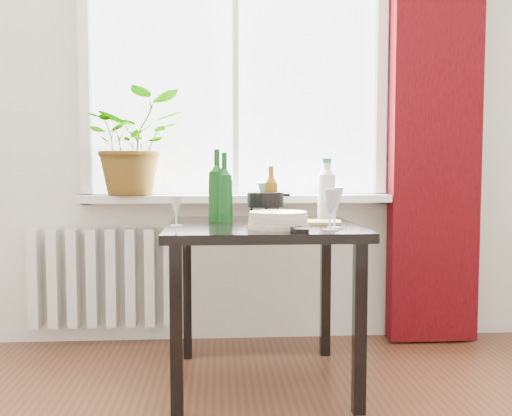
{
  "coord_description": "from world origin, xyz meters",
  "views": [
    {
      "loc": [
        -0.1,
        -1.03,
        0.99
      ],
      "look_at": [
        0.07,
        1.55,
        0.81
      ],
      "focal_mm": 40.0,
      "sensor_mm": 36.0,
      "label": 1
    }
  ],
  "objects": [
    {
      "name": "fondue_pot",
      "position": [
        0.13,
        1.72,
        0.81
      ],
      "size": [
        0.2,
        0.18,
        0.14
      ],
      "primitive_type": null,
      "rotation": [
        0.0,
        0.0,
        0.0
      ],
      "color": "black",
      "rests_on": "table"
    },
    {
      "name": "bottle_amber",
      "position": [
        0.16,
        1.74,
        0.87
      ],
      "size": [
        0.07,
        0.07,
        0.27
      ],
      "primitive_type": null,
      "rotation": [
        0.0,
        0.0,
        -0.09
      ],
      "color": "brown",
      "rests_on": "table"
    },
    {
      "name": "potted_plant",
      "position": [
        -0.56,
        2.14,
        1.13
      ],
      "size": [
        0.63,
        0.59,
        0.57
      ],
      "primitive_type": "imported",
      "rotation": [
        0.0,
        0.0,
        0.35
      ],
      "color": "#267E21",
      "rests_on": "windowsill"
    },
    {
      "name": "wineglass_front_left",
      "position": [
        -0.28,
        1.46,
        0.81
      ],
      "size": [
        0.07,
        0.07,
        0.14
      ],
      "primitive_type": null,
      "rotation": [
        0.0,
        0.0,
        -0.14
      ],
      "color": "white",
      "rests_on": "table"
    },
    {
      "name": "window",
      "position": [
        0.0,
        2.22,
        1.6
      ],
      "size": [
        1.72,
        0.08,
        1.62
      ],
      "color": "white",
      "rests_on": "ground"
    },
    {
      "name": "wineglass_front_right",
      "position": [
        0.39,
        1.33,
        0.83
      ],
      "size": [
        0.08,
        0.08,
        0.18
      ],
      "primitive_type": null,
      "rotation": [
        0.0,
        0.0,
        -0.05
      ],
      "color": "silver",
      "rests_on": "table"
    },
    {
      "name": "cleaning_bottle",
      "position": [
        0.45,
        1.84,
        0.9
      ],
      "size": [
        0.12,
        0.12,
        0.31
      ],
      "primitive_type": null,
      "rotation": [
        0.0,
        0.0,
        0.41
      ],
      "color": "white",
      "rests_on": "table"
    },
    {
      "name": "windowsill",
      "position": [
        0.0,
        2.15,
        0.82
      ],
      "size": [
        1.72,
        0.2,
        0.04
      ],
      "color": "silver",
      "rests_on": "ground"
    },
    {
      "name": "cutting_board",
      "position": [
        0.34,
        1.55,
        0.75
      ],
      "size": [
        0.27,
        0.2,
        0.01
      ],
      "primitive_type": "cube",
      "rotation": [
        0.0,
        0.0,
        -0.17
      ],
      "color": "#9C7F46",
      "rests_on": "table"
    },
    {
      "name": "tv_remote",
      "position": [
        0.22,
        1.23,
        0.75
      ],
      "size": [
        0.07,
        0.18,
        0.02
      ],
      "primitive_type": "cube",
      "rotation": [
        0.0,
        0.0,
        0.12
      ],
      "color": "black",
      "rests_on": "table"
    },
    {
      "name": "radiator",
      "position": [
        -0.75,
        2.18,
        0.38
      ],
      "size": [
        0.8,
        0.1,
        0.55
      ],
      "color": "silver",
      "rests_on": "ground"
    },
    {
      "name": "plate_stack",
      "position": [
        0.15,
        1.35,
        0.77
      ],
      "size": [
        0.33,
        0.33,
        0.07
      ],
      "primitive_type": "cylinder",
      "rotation": [
        0.0,
        0.0,
        -0.35
      ],
      "color": "beige",
      "rests_on": "table"
    },
    {
      "name": "wineglass_far_right",
      "position": [
        0.35,
        1.25,
        0.83
      ],
      "size": [
        0.08,
        0.08,
        0.17
      ],
      "primitive_type": null,
      "rotation": [
        0.0,
        0.0,
        -0.13
      ],
      "color": "silver",
      "rests_on": "table"
    },
    {
      "name": "wine_bottle_left",
      "position": [
        -0.1,
        1.69,
        0.92
      ],
      "size": [
        0.1,
        0.1,
        0.35
      ],
      "primitive_type": null,
      "rotation": [
        0.0,
        0.0,
        -0.28
      ],
      "color": "#0B3D10",
      "rests_on": "table"
    },
    {
      "name": "wineglass_back_center",
      "position": [
        0.13,
        1.76,
        0.83
      ],
      "size": [
        0.1,
        0.1,
        0.19
      ],
      "primitive_type": null,
      "rotation": [
        0.0,
        0.0,
        0.24
      ],
      "color": "silver",
      "rests_on": "table"
    },
    {
      "name": "curtain",
      "position": [
        1.12,
        2.12,
        1.3
      ],
      "size": [
        0.5,
        0.12,
        2.56
      ],
      "color": "#380509",
      "rests_on": "ground"
    },
    {
      "name": "wineglass_back_left",
      "position": [
        -0.07,
        1.75,
        0.83
      ],
      "size": [
        0.09,
        0.09,
        0.18
      ],
      "primitive_type": null,
      "rotation": [
        0.0,
        0.0,
        -0.13
      ],
      "color": "silver",
      "rests_on": "table"
    },
    {
      "name": "table",
      "position": [
        0.1,
        1.55,
        0.65
      ],
      "size": [
        0.85,
        0.85,
        0.74
      ],
      "color": "black",
      "rests_on": "ground"
    },
    {
      "name": "wine_bottle_right",
      "position": [
        -0.07,
        1.67,
        0.91
      ],
      "size": [
        0.09,
        0.09,
        0.33
      ],
      "primitive_type": null,
      "rotation": [
        0.0,
        0.0,
        -0.14
      ],
      "color": "#0C3F12",
      "rests_on": "table"
    }
  ]
}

